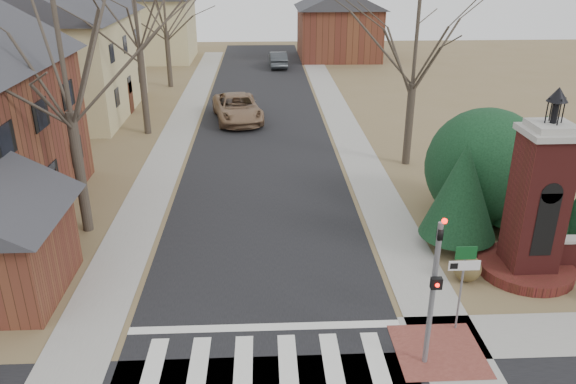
{
  "coord_description": "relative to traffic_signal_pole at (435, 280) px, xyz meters",
  "views": [
    {
      "loc": [
        0.04,
        -11.36,
        10.21
      ],
      "look_at": [
        0.85,
        6.0,
        2.76
      ],
      "focal_mm": 35.0,
      "sensor_mm": 36.0,
      "label": 1
    }
  ],
  "objects": [
    {
      "name": "ground",
      "position": [
        -4.3,
        -0.57,
        -2.59
      ],
      "size": [
        120.0,
        120.0,
        0.0
      ],
      "primitive_type": "plane",
      "color": "brown",
      "rests_on": "ground"
    },
    {
      "name": "main_street",
      "position": [
        -4.3,
        21.43,
        -2.58
      ],
      "size": [
        8.0,
        70.0,
        0.01
      ],
      "primitive_type": "cube",
      "color": "black",
      "rests_on": "ground"
    },
    {
      "name": "crosswalk_zone",
      "position": [
        -4.3,
        0.23,
        -2.58
      ],
      "size": [
        8.0,
        2.2,
        0.02
      ],
      "primitive_type": "cube",
      "color": "silver",
      "rests_on": "ground"
    },
    {
      "name": "stop_bar",
      "position": [
        -4.3,
        1.73,
        -2.58
      ],
      "size": [
        8.0,
        0.35,
        0.02
      ],
      "primitive_type": "cube",
      "color": "silver",
      "rests_on": "ground"
    },
    {
      "name": "sidewalk_right_main",
      "position": [
        0.9,
        21.43,
        -2.58
      ],
      "size": [
        2.0,
        60.0,
        0.02
      ],
      "primitive_type": "cube",
      "color": "gray",
      "rests_on": "ground"
    },
    {
      "name": "sidewalk_left",
      "position": [
        -9.5,
        21.43,
        -2.58
      ],
      "size": [
        2.0,
        60.0,
        0.02
      ],
      "primitive_type": "cube",
      "color": "gray",
      "rests_on": "ground"
    },
    {
      "name": "curb_apron",
      "position": [
        0.5,
        0.43,
        -2.57
      ],
      "size": [
        2.4,
        2.4,
        0.02
      ],
      "primitive_type": "cube",
      "color": "brown",
      "rests_on": "ground"
    },
    {
      "name": "traffic_signal_pole",
      "position": [
        0.0,
        0.0,
        0.0
      ],
      "size": [
        0.28,
        0.41,
        4.5
      ],
      "color": "slate",
      "rests_on": "ground"
    },
    {
      "name": "sign_post",
      "position": [
        1.29,
        1.41,
        -0.64
      ],
      "size": [
        0.9,
        0.07,
        2.75
      ],
      "color": "slate",
      "rests_on": "ground"
    },
    {
      "name": "brick_gate_monument",
      "position": [
        4.7,
        4.42,
        -0.42
      ],
      "size": [
        3.2,
        3.2,
        6.47
      ],
      "color": "#591C1A",
      "rests_on": "ground"
    },
    {
      "name": "house_stucco_left",
      "position": [
        -17.8,
        26.42,
        2.01
      ],
      "size": [
        9.8,
        12.8,
        9.28
      ],
      "color": "tan",
      "rests_on": "ground"
    },
    {
      "name": "house_distant_left",
      "position": [
        -16.31,
        47.42,
        1.66
      ],
      "size": [
        10.8,
        8.8,
        8.53
      ],
      "color": "tan",
      "rests_on": "ground"
    },
    {
      "name": "house_distant_right",
      "position": [
        3.69,
        47.42,
        1.06
      ],
      "size": [
        8.8,
        8.8,
        7.3
      ],
      "color": "brown",
      "rests_on": "ground"
    },
    {
      "name": "evergreen_near",
      "position": [
        2.9,
        6.43,
        -0.29
      ],
      "size": [
        2.8,
        2.8,
        4.1
      ],
      "color": "#473D33",
      "rests_on": "ground"
    },
    {
      "name": "evergreen_mid",
      "position": [
        6.2,
        7.63,
        0.01
      ],
      "size": [
        3.4,
        3.4,
        4.7
      ],
      "color": "#473D33",
      "rests_on": "ground"
    },
    {
      "name": "evergreen_mass",
      "position": [
        4.7,
        8.93,
        -0.19
      ],
      "size": [
        4.8,
        4.8,
        4.8
      ],
      "primitive_type": "sphere",
      "color": "black",
      "rests_on": "ground"
    },
    {
      "name": "bare_tree_0",
      "position": [
        -11.3,
        8.43,
        5.11
      ],
      "size": [
        8.05,
        8.05,
        11.15
      ],
      "color": "#473D33",
      "rests_on": "ground"
    },
    {
      "name": "bare_tree_3",
      "position": [
        3.2,
        15.43,
        4.1
      ],
      "size": [
        7.0,
        7.0,
        9.7
      ],
      "color": "#473D33",
      "rests_on": "ground"
    },
    {
      "name": "pickup_truck",
      "position": [
        -5.9,
        23.97,
        -1.75
      ],
      "size": [
        3.78,
        6.44,
        1.68
      ],
      "primitive_type": "imported",
      "rotation": [
        0.0,
        0.0,
        0.17
      ],
      "color": "#89674A",
      "rests_on": "ground"
    },
    {
      "name": "distant_car",
      "position": [
        -2.7,
        42.43,
        -1.84
      ],
      "size": [
        1.75,
        4.59,
        1.49
      ],
      "primitive_type": "imported",
      "rotation": [
        0.0,
        0.0,
        3.18
      ],
      "color": "#34383C",
      "rests_on": "ground"
    },
    {
      "name": "dry_shrub_left",
      "position": [
        2.5,
        4.03,
        -2.12
      ],
      "size": [
        0.93,
        0.93,
        0.93
      ],
      "primitive_type": "sphere",
      "color": "brown",
      "rests_on": "ground"
    }
  ]
}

